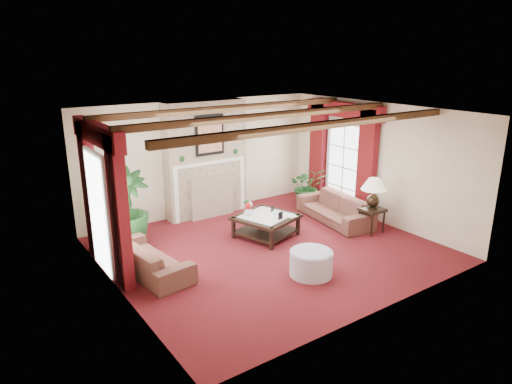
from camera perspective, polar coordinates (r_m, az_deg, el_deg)
floor at (r=9.11m, az=1.76°, el=-7.14°), size 6.00×6.00×0.00m
ceiling at (r=8.38m, az=1.93°, el=9.96°), size 6.00×6.00×0.00m
back_wall at (r=10.91m, az=-6.81°, el=4.30°), size 6.00×0.02×2.70m
left_wall at (r=7.35m, az=-17.33°, el=-2.67°), size 0.02×5.50×2.70m
right_wall at (r=10.66m, az=14.93°, el=3.54°), size 0.02×5.50×2.70m
ceiling_beams at (r=8.39m, az=1.92°, el=9.55°), size 6.00×3.00×0.12m
fireplace at (r=10.52m, az=-6.55°, el=11.29°), size 2.00×0.52×2.70m
french_door_left at (r=8.09m, az=-19.82°, el=4.60°), size 0.10×1.10×2.16m
french_door_right at (r=11.15m, az=11.22°, el=8.45°), size 0.10×1.10×2.16m
curtains_left at (r=8.04m, az=-19.36°, el=7.64°), size 0.20×2.40×2.55m
curtains_right at (r=11.02m, az=10.94°, el=10.57°), size 0.20×2.40×2.55m
sofa_left at (r=8.27m, az=-13.27°, el=-7.41°), size 2.05×1.06×0.75m
sofa_right at (r=10.62m, az=9.81°, el=-1.54°), size 2.19×1.13×0.79m
potted_palm at (r=9.48m, az=-15.68°, el=-3.93°), size 1.20×1.76×0.88m
small_plant at (r=11.63m, az=6.43°, el=0.21°), size 1.77×1.79×0.78m
coffee_table at (r=9.64m, az=1.27°, el=-4.29°), size 1.41×1.41×0.46m
side_table at (r=10.16m, az=14.21°, el=-3.43°), size 0.59×0.59×0.55m
ottoman at (r=8.09m, az=6.90°, el=-8.83°), size 0.75×0.75×0.44m
table_lamp at (r=9.96m, az=14.46°, el=-0.11°), size 0.54×0.54×0.68m
flower_vase at (r=9.54m, az=-0.95°, el=-2.42°), size 0.25×0.25×0.19m
book at (r=9.46m, az=3.88°, el=-2.40°), size 0.20×0.03×0.27m
photo_frame_a at (r=9.33m, az=3.08°, el=-2.99°), size 0.13×0.05×0.17m
photo_frame_b at (r=9.79m, az=2.08°, el=-2.13°), size 0.09×0.06×0.12m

